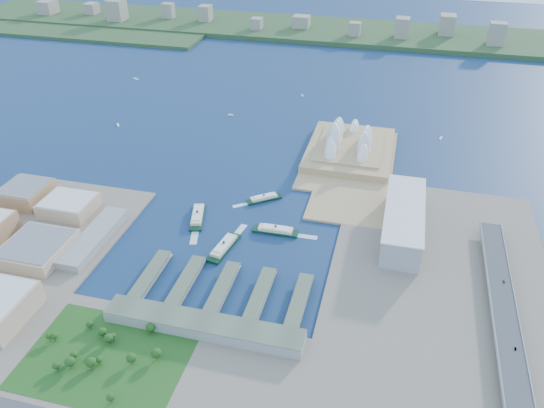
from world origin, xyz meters
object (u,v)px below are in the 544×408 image
(opera_house, at_px, (351,136))
(car_b, at_px, (515,349))
(ferry_b, at_px, (264,197))
(ferry_c, at_px, (224,245))
(toaster_building, at_px, (403,221))
(ferry_a, at_px, (197,214))
(ferry_d, at_px, (276,229))
(car_c, at_px, (504,281))

(opera_house, bearing_deg, car_b, -62.18)
(ferry_b, bearing_deg, ferry_c, -45.57)
(toaster_building, xyz_separation_m, ferry_a, (-258.05, -29.27, -14.70))
(toaster_building, relative_size, car_b, 39.55)
(ferry_a, bearing_deg, ferry_b, 26.45)
(car_b, bearing_deg, ferry_c, -16.69)
(ferry_b, xyz_separation_m, ferry_d, (33.69, -69.71, 0.78))
(toaster_building, bearing_deg, car_c, -36.87)
(car_b, relative_size, car_c, 0.81)
(toaster_building, bearing_deg, ferry_a, -173.53)
(car_c, bearing_deg, ferry_b, -21.53)
(ferry_d, bearing_deg, ferry_b, 24.55)
(toaster_building, height_order, ferry_c, toaster_building)
(ferry_d, bearing_deg, ferry_a, 85.64)
(car_c, bearing_deg, car_b, 90.00)
(opera_house, distance_m, ferry_c, 306.49)
(ferry_a, distance_m, ferry_b, 96.29)
(car_c, bearing_deg, opera_house, -54.77)
(ferry_a, xyz_separation_m, ferry_d, (105.67, -5.77, -0.41))
(toaster_building, relative_size, ferry_b, 3.18)
(ferry_d, relative_size, car_c, 11.80)
(toaster_building, xyz_separation_m, ferry_c, (-203.71, -83.40, -14.79))
(ferry_b, bearing_deg, ferry_a, -85.45)
(car_b, bearing_deg, ferry_a, -21.95)
(toaster_building, relative_size, ferry_c, 2.57)
(opera_house, xyz_separation_m, ferry_a, (-168.05, -229.27, -26.20))
(car_c, bearing_deg, ferry_a, -8.14)
(ferry_d, height_order, car_b, car_b)
(opera_house, bearing_deg, toaster_building, -65.77)
(ferry_b, xyz_separation_m, car_c, (295.06, -116.41, 10.94))
(car_b, bearing_deg, ferry_b, -35.68)
(opera_house, height_order, ferry_c, opera_house)
(ferry_c, xyz_separation_m, car_c, (312.71, 1.66, 9.84))
(ferry_b, height_order, car_b, car_b)
(ferry_c, height_order, car_c, car_c)
(car_c, bearing_deg, toaster_building, -36.87)
(toaster_building, xyz_separation_m, car_c, (109.00, -81.74, -4.95))
(opera_house, relative_size, car_c, 37.28)
(opera_house, distance_m, ferry_b, 193.16)
(ferry_a, bearing_deg, toaster_building, -8.70)
(opera_house, xyz_separation_m, ferry_c, (-113.71, -283.40, -26.29))
(opera_house, distance_m, ferry_a, 285.47)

